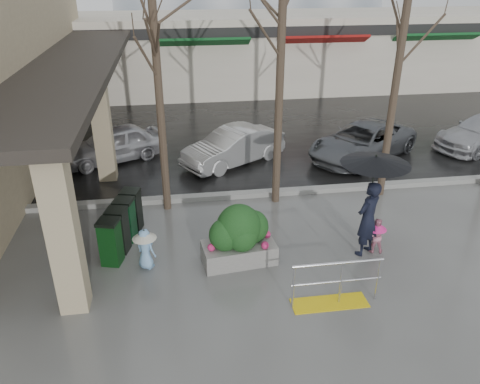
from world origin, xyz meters
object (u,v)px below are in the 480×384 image
object	(u,v)px
tree_west	(154,23)
car_c	(363,141)
child_pink	(376,233)
child_blue	(145,245)
news_boxes	(122,225)
car_a	(113,144)
handrail	(334,288)
tree_midwest	(282,15)
woman	(371,195)
tree_mideast	(404,28)
planter	(239,235)
car_b	(234,146)

from	to	relation	value
tree_west	car_c	world-z (taller)	tree_west
child_pink	child_blue	xyz separation A→B (m)	(-5.50, 0.13, 0.08)
news_boxes	car_a	bearing A→B (deg)	111.96
handrail	tree_midwest	xyz separation A→B (m)	(-0.16, 4.80, 4.86)
handrail	woman	world-z (taller)	woman
handrail	woman	distance (m)	2.51
tree_mideast	child_blue	xyz separation A→B (m)	(-7.00, -2.91, -4.26)
tree_mideast	child_pink	distance (m)	5.51
planter	child_pink	bearing A→B (deg)	-1.32
tree_midwest	child_blue	world-z (taller)	tree_midwest
handrail	news_boxes	size ratio (longest dim) A/B	0.91
child_blue	car_a	world-z (taller)	car_a
handrail	car_a	world-z (taller)	car_a
car_b	woman	bearing A→B (deg)	-10.72
tree_west	car_b	bearing A→B (deg)	52.86
tree_west	car_c	bearing A→B (deg)	22.76
child_blue	tree_west	bearing A→B (deg)	-61.25
woman	tree_west	bearing A→B (deg)	-66.13
child_pink	car_b	size ratio (longest dim) A/B	0.24
child_blue	news_boxes	size ratio (longest dim) A/B	0.48
woman	child_pink	bearing A→B (deg)	153.02
planter	car_c	xyz separation A→B (m)	(5.38, 5.93, -0.08)
planter	car_a	xyz separation A→B (m)	(-3.52, 6.97, -0.08)
news_boxes	tree_west	bearing A→B (deg)	73.54
child_pink	woman	bearing A→B (deg)	17.84
car_a	car_b	world-z (taller)	same
tree_mideast	car_c	distance (m)	5.19
child_blue	planter	world-z (taller)	planter
news_boxes	car_a	world-z (taller)	car_a
tree_west	tree_midwest	distance (m)	3.20
child_pink	car_a	size ratio (longest dim) A/B	0.24
child_blue	tree_mideast	bearing A→B (deg)	-118.93
tree_midwest	car_c	world-z (taller)	tree_midwest
child_pink	car_a	bearing A→B (deg)	-34.06
child_blue	car_a	xyz separation A→B (m)	(-1.36, 6.91, 0.03)
woman	car_b	world-z (taller)	woman
tree_west	child_blue	size ratio (longest dim) A/B	6.75
tree_midwest	woman	bearing A→B (deg)	-63.56
tree_mideast	car_a	world-z (taller)	tree_mideast
car_a	car_c	xyz separation A→B (m)	(8.91, -1.04, 0.00)
child_pink	car_a	world-z (taller)	car_a
car_a	car_b	distance (m)	4.31
tree_west	tree_mideast	bearing A→B (deg)	0.00
car_c	car_a	bearing A→B (deg)	-131.30
child_pink	car_c	distance (m)	6.34
tree_mideast	child_blue	distance (m)	8.70
handrail	news_boxes	xyz separation A→B (m)	(-4.47, 2.96, 0.20)
child_pink	news_boxes	xyz separation A→B (m)	(-6.11, 1.21, 0.06)
tree_west	child_pink	size ratio (longest dim) A/B	7.55
tree_mideast	car_b	bearing A→B (deg)	143.04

